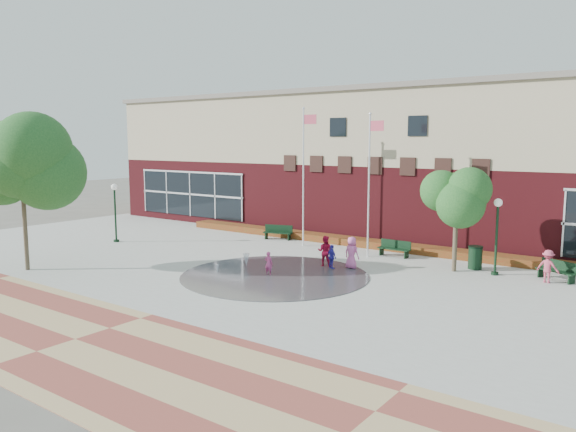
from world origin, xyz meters
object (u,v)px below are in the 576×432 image
Objects in this scene: flagpole_left at (304,170)px; tree_big_left at (21,159)px; bench_left at (278,235)px; child_splash at (269,263)px; trash_can at (475,258)px; flagpole_right at (370,177)px.

flagpole_left is 1.09× the size of tree_big_left.
child_splash is at bearing -73.62° from bench_left.
trash_can reaches higher than bench_left.
bench_left is 9.12m from child_splash.
flagpole_left is 4.84m from bench_left.
flagpole_left is 14.41m from tree_big_left.
flagpole_right is (4.41, -0.50, -0.23)m from flagpole_left.
child_splash is (9.75, 5.82, -4.63)m from tree_big_left.
child_splash is at bearing 30.87° from tree_big_left.
trash_can is (12.28, -0.89, 0.28)m from bench_left.
flagpole_left reaches higher than trash_can.
trash_can is at bearing 13.33° from flagpole_right.
flagpole_left is 8.18m from child_splash.
flagpole_left is 7.26× the size of child_splash.
tree_big_left reaches higher than bench_left.
flagpole_right is 6.86× the size of child_splash.
trash_can is (9.81, -0.09, -3.81)m from flagpole_left.
bench_left is 0.25× the size of tree_big_left.
flagpole_left reaches higher than bench_left.
flagpole_right is at bearing -6.66° from flagpole_left.
flagpole_right reaches higher than trash_can.
trash_can is 0.15× the size of tree_big_left.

